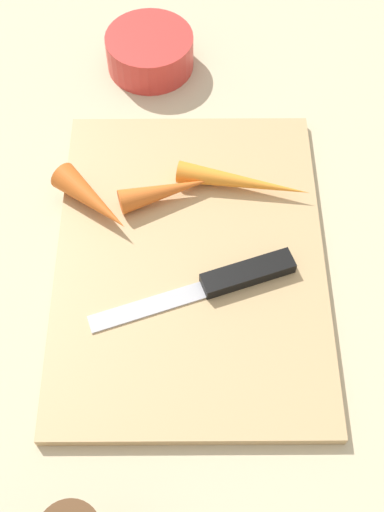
{
  "coord_description": "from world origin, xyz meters",
  "views": [
    {
      "loc": [
        0.33,
        -0.0,
        0.55
      ],
      "look_at": [
        0.0,
        0.0,
        0.01
      ],
      "focal_mm": 46.09,
      "sensor_mm": 36.0,
      "label": 1
    }
  ],
  "objects_px": {
    "small_bowl": "(151,52)",
    "carrot_medium": "(168,191)",
    "carrot_shortest": "(94,200)",
    "knife": "(237,278)",
    "carrot_longest": "(245,182)",
    "cutting_board": "(192,259)"
  },
  "relations": [
    {
      "from": "knife",
      "to": "carrot_shortest",
      "type": "distance_m",
      "value": 0.16
    },
    {
      "from": "knife",
      "to": "carrot_shortest",
      "type": "xyz_separation_m",
      "value": [
        -0.08,
        -0.14,
        0.01
      ]
    },
    {
      "from": "carrot_shortest",
      "to": "carrot_medium",
      "type": "bearing_deg",
      "value": 54.24
    },
    {
      "from": "carrot_longest",
      "to": "small_bowl",
      "type": "relative_size",
      "value": 1.33
    },
    {
      "from": "cutting_board",
      "to": "small_bowl",
      "type": "relative_size",
      "value": 3.5
    },
    {
      "from": "cutting_board",
      "to": "carrot_longest",
      "type": "bearing_deg",
      "value": 146.06
    },
    {
      "from": "knife",
      "to": "carrot_medium",
      "type": "relative_size",
      "value": 2.02
    },
    {
      "from": "cutting_board",
      "to": "carrot_shortest",
      "type": "relative_size",
      "value": 3.87
    },
    {
      "from": "carrot_longest",
      "to": "carrot_shortest",
      "type": "bearing_deg",
      "value": -158.69
    },
    {
      "from": "carrot_longest",
      "to": "knife",
      "type": "bearing_deg",
      "value": -84.81
    },
    {
      "from": "cutting_board",
      "to": "carrot_longest",
      "type": "distance_m",
      "value": 0.1
    },
    {
      "from": "knife",
      "to": "cutting_board",
      "type": "bearing_deg",
      "value": -52.61
    },
    {
      "from": "carrot_shortest",
      "to": "carrot_medium",
      "type": "relative_size",
      "value": 0.96
    },
    {
      "from": "carrot_shortest",
      "to": "carrot_medium",
      "type": "xyz_separation_m",
      "value": [
        -0.01,
        0.07,
        -0.0
      ]
    },
    {
      "from": "carrot_longest",
      "to": "cutting_board",
      "type": "bearing_deg",
      "value": -111.98
    },
    {
      "from": "carrot_medium",
      "to": "carrot_shortest",
      "type": "bearing_deg",
      "value": 173.2
    },
    {
      "from": "small_bowl",
      "to": "cutting_board",
      "type": "bearing_deg",
      "value": 9.5
    },
    {
      "from": "small_bowl",
      "to": "knife",
      "type": "bearing_deg",
      "value": 16.1
    },
    {
      "from": "cutting_board",
      "to": "carrot_longest",
      "type": "xyz_separation_m",
      "value": [
        -0.08,
        0.05,
        0.02
      ]
    },
    {
      "from": "knife",
      "to": "small_bowl",
      "type": "height_order",
      "value": "small_bowl"
    },
    {
      "from": "carrot_medium",
      "to": "small_bowl",
      "type": "bearing_deg",
      "value": 79.17
    },
    {
      "from": "small_bowl",
      "to": "carrot_medium",
      "type": "bearing_deg",
      "value": 6.25
    }
  ]
}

